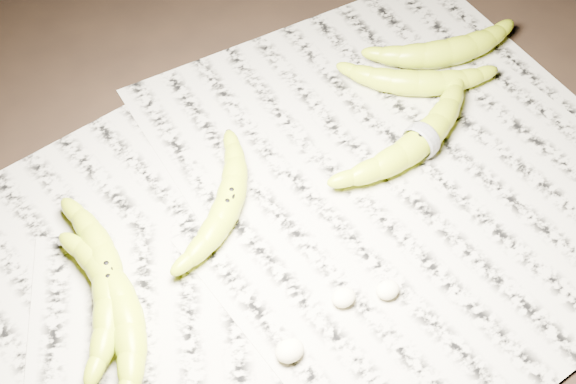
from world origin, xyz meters
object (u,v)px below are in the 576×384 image
banana_center (228,201)px  banana_upper_b (448,50)px  banana_left_b (121,303)px  banana_upper_a (418,81)px  banana_taped (422,139)px  banana_left_a (107,277)px

banana_center → banana_upper_b: size_ratio=0.99×
banana_left_b → banana_upper_a: 0.50m
banana_taped → banana_upper_a: bearing=40.1°
banana_taped → banana_upper_b: same height
banana_center → banana_upper_b: bearing=-33.8°
banana_left_a → banana_left_b: bearing=-164.3°
banana_upper_a → banana_taped: bearing=-90.8°
banana_center → banana_taped: banana_taped is taller
banana_left_b → banana_taped: (0.43, 0.03, 0.00)m
banana_upper_a → banana_upper_b: (0.07, 0.03, 0.00)m
banana_left_a → banana_center: 0.17m
banana_left_a → banana_center: banana_left_a is taller
banana_taped → banana_upper_b: 0.18m
banana_left_b → banana_upper_a: (0.49, 0.12, -0.00)m
banana_upper_a → banana_upper_b: bearing=54.2°
banana_left_a → banana_center: bearing=-65.3°
banana_left_b → banana_upper_a: size_ratio=1.07×
banana_upper_a → banana_left_b: bearing=-133.0°
banana_left_b → banana_center: size_ratio=1.04×
banana_left_b → banana_upper_b: (0.56, 0.14, 0.00)m
banana_center → banana_upper_b: (0.40, 0.08, 0.00)m
banana_left_a → banana_center: (0.17, 0.03, -0.00)m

